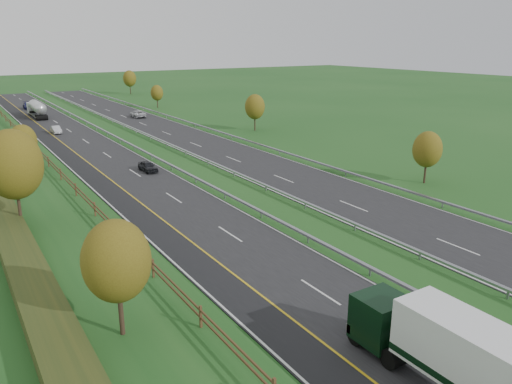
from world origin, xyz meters
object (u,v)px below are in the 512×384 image
(car_silver_mid, at_px, (56,130))
(car_oncoming, at_px, (138,114))
(car_small_far, at_px, (28,106))
(road_tanker, at_px, (37,109))
(car_dark_near, at_px, (148,166))

(car_silver_mid, bearing_deg, car_oncoming, 30.69)
(car_silver_mid, xyz_separation_m, car_small_far, (1.16, 38.03, 0.14))
(road_tanker, height_order, car_oncoming, road_tanker)
(car_small_far, height_order, car_oncoming, car_small_far)
(road_tanker, bearing_deg, car_silver_mid, -91.59)
(road_tanker, bearing_deg, car_small_far, 88.05)
(road_tanker, height_order, car_dark_near, road_tanker)
(road_tanker, bearing_deg, car_oncoming, -32.11)
(car_silver_mid, relative_size, car_oncoming, 0.74)
(car_small_far, distance_m, car_oncoming, 32.27)
(car_dark_near, height_order, car_small_far, car_small_far)
(road_tanker, xyz_separation_m, car_silver_mid, (-0.62, -22.30, -1.18))
(car_oncoming, bearing_deg, car_silver_mid, 32.64)
(road_tanker, relative_size, car_dark_near, 2.99)
(road_tanker, distance_m, car_small_far, 15.77)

